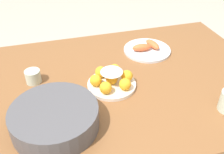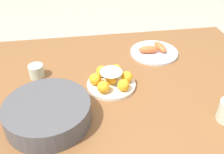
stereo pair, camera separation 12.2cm
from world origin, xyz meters
name	(u,v)px [view 2 (the right image)]	position (x,y,z in m)	size (l,w,h in m)	color
dining_table	(113,94)	(0.00, 0.00, 0.64)	(1.57, 1.01, 0.72)	brown
cake_plate	(111,80)	(0.01, 0.03, 0.75)	(0.23, 0.23, 0.09)	silver
serving_bowl	(48,112)	(0.29, 0.22, 0.77)	(0.34, 0.34, 0.09)	#4C4C51
seafood_platter	(154,51)	(-0.27, -0.23, 0.73)	(0.26, 0.26, 0.06)	silver
cup_near	(36,71)	(0.36, -0.10, 0.75)	(0.07, 0.07, 0.06)	beige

